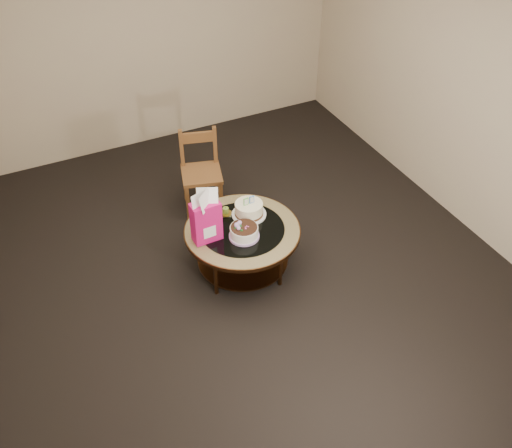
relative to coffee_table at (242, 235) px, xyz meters
name	(u,v)px	position (x,y,z in m)	size (l,w,h in m)	color
ground	(243,266)	(0.00, 0.00, -0.38)	(5.00, 5.00, 0.00)	black
room_walls	(240,118)	(0.00, 0.00, 1.16)	(4.52, 5.02, 2.61)	tan
coffee_table	(242,235)	(0.00, 0.00, 0.00)	(1.02, 1.02, 0.46)	#553118
decorated_cake	(244,232)	(-0.03, -0.11, 0.13)	(0.26, 0.26, 0.15)	#BC95D3
cream_cake	(249,209)	(0.13, 0.14, 0.14)	(0.31, 0.31, 0.20)	white
gift_bag	(206,217)	(-0.32, 0.01, 0.32)	(0.25, 0.18, 0.48)	#E11573
pillar_candle	(226,212)	(-0.05, 0.24, 0.11)	(0.12, 0.12, 0.08)	#EBD660
dining_chair	(201,171)	(0.02, 1.01, 0.05)	(0.48, 0.48, 0.84)	brown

